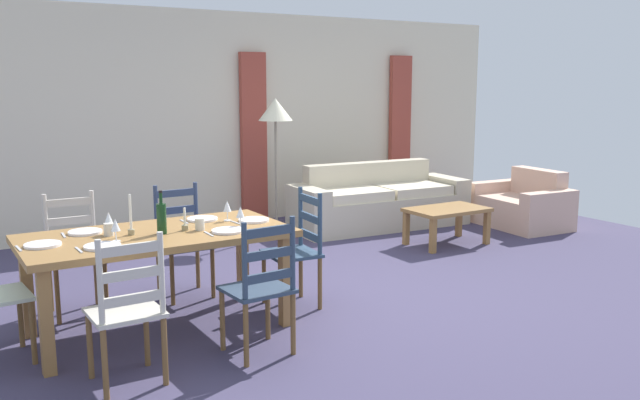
% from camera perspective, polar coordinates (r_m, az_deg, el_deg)
% --- Properties ---
extents(ground_plane, '(9.60, 9.60, 0.02)m').
position_cam_1_polar(ground_plane, '(5.97, 0.80, -8.02)').
color(ground_plane, '#3F3956').
extents(wall_far, '(9.60, 0.16, 2.70)m').
position_cam_1_polar(wall_far, '(8.66, -10.96, 6.61)').
color(wall_far, beige).
rests_on(wall_far, ground_plane).
extents(curtain_panel_left, '(0.35, 0.08, 2.20)m').
position_cam_1_polar(curtain_panel_left, '(8.87, -5.62, 5.20)').
color(curtain_panel_left, '#9F4133').
rests_on(curtain_panel_left, ground_plane).
extents(curtain_panel_right, '(0.35, 0.08, 2.20)m').
position_cam_1_polar(curtain_panel_right, '(10.14, 6.74, 5.78)').
color(curtain_panel_right, '#9F4133').
rests_on(curtain_panel_right, ground_plane).
extents(dining_table, '(1.90, 0.96, 0.75)m').
position_cam_1_polar(dining_table, '(5.07, -13.55, -3.64)').
color(dining_table, olive).
rests_on(dining_table, ground_plane).
extents(dining_chair_near_left, '(0.43, 0.41, 0.96)m').
position_cam_1_polar(dining_chair_near_left, '(4.27, -15.94, -8.92)').
color(dining_chair_near_left, beige).
rests_on(dining_chair_near_left, ground_plane).
extents(dining_chair_near_right, '(0.44, 0.42, 0.96)m').
position_cam_1_polar(dining_chair_near_right, '(4.57, -5.02, -7.32)').
color(dining_chair_near_right, '#304156').
rests_on(dining_chair_near_right, ground_plane).
extents(dining_chair_far_left, '(0.43, 0.41, 0.96)m').
position_cam_1_polar(dining_chair_far_left, '(5.73, -20.00, -4.32)').
color(dining_chair_far_left, beige).
rests_on(dining_chair_far_left, ground_plane).
extents(dining_chair_far_right, '(0.43, 0.41, 0.96)m').
position_cam_1_polar(dining_chair_far_right, '(5.94, -11.54, -3.41)').
color(dining_chair_far_right, navy).
rests_on(dining_chair_far_right, ground_plane).
extents(dining_chair_head_east, '(0.43, 0.45, 0.96)m').
position_cam_1_polar(dining_chair_head_east, '(5.55, -1.93, -4.16)').
color(dining_chair_head_east, navy).
rests_on(dining_chair_head_east, ground_plane).
extents(dinner_plate_near_left, '(0.24, 0.24, 0.02)m').
position_cam_1_polar(dinner_plate_near_left, '(4.70, -17.88, -3.73)').
color(dinner_plate_near_left, white).
rests_on(dinner_plate_near_left, dining_table).
extents(fork_near_left, '(0.02, 0.17, 0.01)m').
position_cam_1_polar(fork_near_left, '(4.67, -19.67, -3.99)').
color(fork_near_left, silver).
rests_on(fork_near_left, dining_table).
extents(dinner_plate_near_right, '(0.24, 0.24, 0.02)m').
position_cam_1_polar(dinner_plate_near_right, '(4.98, -7.77, -2.58)').
color(dinner_plate_near_right, white).
rests_on(dinner_plate_near_right, dining_table).
extents(fork_near_right, '(0.02, 0.17, 0.01)m').
position_cam_1_polar(fork_near_right, '(4.92, -9.37, -2.84)').
color(fork_near_right, silver).
rests_on(fork_near_right, dining_table).
extents(dinner_plate_far_left, '(0.24, 0.24, 0.02)m').
position_cam_1_polar(dinner_plate_far_left, '(5.18, -19.20, -2.56)').
color(dinner_plate_far_left, white).
rests_on(dinner_plate_far_left, dining_table).
extents(fork_far_left, '(0.03, 0.17, 0.01)m').
position_cam_1_polar(fork_far_left, '(5.15, -20.82, -2.79)').
color(fork_far_left, silver).
rests_on(fork_far_left, dining_table).
extents(dinner_plate_far_right, '(0.24, 0.24, 0.02)m').
position_cam_1_polar(dinner_plate_far_right, '(5.43, -9.89, -1.58)').
color(dinner_plate_far_right, white).
rests_on(dinner_plate_far_right, dining_table).
extents(fork_far_right, '(0.02, 0.17, 0.01)m').
position_cam_1_polar(fork_far_right, '(5.38, -11.38, -1.81)').
color(fork_far_right, silver).
rests_on(fork_far_right, dining_table).
extents(dinner_plate_head_west, '(0.24, 0.24, 0.02)m').
position_cam_1_polar(dinner_plate_head_west, '(4.88, -22.35, -3.51)').
color(dinner_plate_head_west, white).
rests_on(dinner_plate_head_west, dining_table).
extents(fork_head_west, '(0.03, 0.17, 0.01)m').
position_cam_1_polar(fork_head_west, '(4.86, -24.09, -3.75)').
color(fork_head_west, silver).
rests_on(fork_head_west, dining_table).
extents(dinner_plate_head_east, '(0.24, 0.24, 0.02)m').
position_cam_1_polar(dinner_plate_head_east, '(5.33, -5.60, -1.69)').
color(dinner_plate_head_east, white).
rests_on(dinner_plate_head_east, dining_table).
extents(fork_head_east, '(0.03, 0.17, 0.01)m').
position_cam_1_polar(fork_head_east, '(5.27, -7.07, -1.92)').
color(fork_head_east, silver).
rests_on(fork_head_east, dining_table).
extents(wine_bottle, '(0.07, 0.07, 0.32)m').
position_cam_1_polar(wine_bottle, '(4.98, -13.22, -1.47)').
color(wine_bottle, '#143819').
rests_on(wine_bottle, dining_table).
extents(wine_glass_near_left, '(0.06, 0.06, 0.16)m').
position_cam_1_polar(wine_glass_near_left, '(4.82, -16.87, -2.10)').
color(wine_glass_near_left, white).
rests_on(wine_glass_near_left, dining_table).
extents(wine_glass_near_right, '(0.06, 0.06, 0.16)m').
position_cam_1_polar(wine_glass_near_right, '(5.10, -6.74, -1.09)').
color(wine_glass_near_right, white).
rests_on(wine_glass_near_right, dining_table).
extents(wine_glass_far_left, '(0.06, 0.06, 0.16)m').
position_cam_1_polar(wine_glass_far_left, '(5.08, -17.41, -1.53)').
color(wine_glass_far_left, white).
rests_on(wine_glass_far_left, dining_table).
extents(wine_glass_far_right, '(0.06, 0.06, 0.16)m').
position_cam_1_polar(wine_glass_far_right, '(5.35, -7.84, -0.59)').
color(wine_glass_far_right, white).
rests_on(wine_glass_far_right, dining_table).
extents(coffee_cup_primary, '(0.07, 0.07, 0.09)m').
position_cam_1_polar(coffee_cup_primary, '(5.06, -10.11, -2.03)').
color(coffee_cup_primary, beige).
rests_on(coffee_cup_primary, dining_table).
extents(coffee_cup_secondary, '(0.07, 0.07, 0.09)m').
position_cam_1_polar(coffee_cup_secondary, '(5.04, -17.39, -2.39)').
color(coffee_cup_secondary, beige).
rests_on(coffee_cup_secondary, dining_table).
extents(candle_tall, '(0.05, 0.05, 0.30)m').
position_cam_1_polar(candle_tall, '(5.01, -15.66, -1.88)').
color(candle_tall, '#998C66').
rests_on(candle_tall, dining_table).
extents(candle_short, '(0.05, 0.05, 0.17)m').
position_cam_1_polar(candle_short, '(5.07, -11.32, -2.03)').
color(candle_short, '#998C66').
rests_on(candle_short, dining_table).
extents(couch, '(2.33, 0.95, 0.80)m').
position_cam_1_polar(couch, '(8.66, 4.84, -0.30)').
color(couch, beige).
rests_on(couch, ground_plane).
extents(coffee_table, '(0.90, 0.56, 0.42)m').
position_cam_1_polar(coffee_table, '(7.78, 10.67, -1.14)').
color(coffee_table, olive).
rests_on(coffee_table, ground_plane).
extents(armchair_upholstered, '(0.89, 1.22, 0.72)m').
position_cam_1_polar(armchair_upholstered, '(9.04, 16.82, -0.54)').
color(armchair_upholstered, beige).
rests_on(armchair_upholstered, ground_plane).
extents(standing_lamp, '(0.40, 0.40, 1.64)m').
position_cam_1_polar(standing_lamp, '(7.97, -3.77, 6.93)').
color(standing_lamp, '#332D28').
rests_on(standing_lamp, ground_plane).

